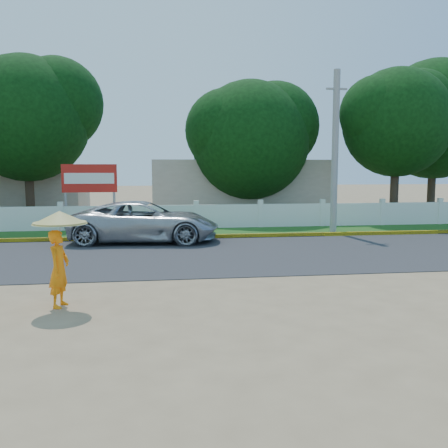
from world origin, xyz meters
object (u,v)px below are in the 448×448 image
vehicle (144,222)px  billboard (90,182)px  utility_pole (335,153)px  monk_with_parasol (59,245)px

vehicle → billboard: bearing=33.7°
utility_pole → vehicle: (-8.00, -1.43, -2.65)m
utility_pole → billboard: bearing=162.4°
billboard → monk_with_parasol: bearing=-85.6°
vehicle → monk_with_parasol: (-1.54, -8.57, 0.52)m
monk_with_parasol → vehicle: bearing=79.8°
utility_pole → monk_with_parasol: size_ratio=3.45×
vehicle → billboard: (-2.57, 4.79, 1.36)m
utility_pole → billboard: 11.16m
utility_pole → billboard: size_ratio=2.33×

